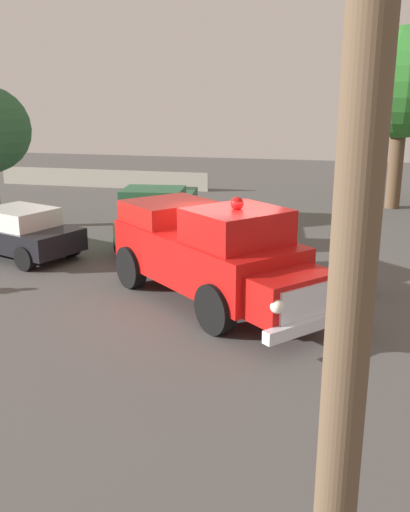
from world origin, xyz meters
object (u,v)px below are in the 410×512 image
Objects in this scene: vintage_fire_truck at (211,252)px; lawn_chair_by_car at (355,303)px; parked_pickup at (159,212)px; spectator_standing at (368,255)px; oak_tree_right at (403,84)px; classic_hot_rod at (13,231)px; utility_pole at (353,264)px.

vintage_fire_truck is 3.39m from lawn_chair_by_car.
spectator_standing is at bearing 151.00° from parked_pickup.
oak_tree_right reaches higher than spectator_standing.
parked_pickup is 2.98× the size of spectator_standing.
utility_pole reaches higher than classic_hot_rod.
oak_tree_right is 22.02m from utility_pole.
classic_hot_rod is at bearing 41.97° from oak_tree_right.
oak_tree_right is at bearing -110.95° from vintage_fire_truck.
vintage_fire_truck is at bearing 69.05° from oak_tree_right.
utility_pole is at bearing 84.78° from oak_tree_right.
oak_tree_right is at bearing -97.02° from spectator_standing.
oak_tree_right is at bearing -138.03° from classic_hot_rod.
utility_pole is at bearing 129.21° from classic_hot_rod.
oak_tree_right reaches higher than vintage_fire_truck.
vintage_fire_truck is 1.19× the size of parked_pickup.
lawn_chair_by_car is (-9.76, 3.41, -0.16)m from classic_hot_rod.
oak_tree_right is (-11.46, -10.31, 4.26)m from classic_hot_rod.
vintage_fire_truck is 3.54× the size of spectator_standing.
parked_pickup is at bearing -29.00° from spectator_standing.
spectator_standing is (-10.06, 1.04, 0.22)m from classic_hot_rod.
lawn_chair_by_car is 8.79m from utility_pole.
classic_hot_rod is 0.65× the size of oak_tree_right.
vintage_fire_truck is 7.03m from classic_hot_rod.
oak_tree_right is (-4.89, -12.78, 3.81)m from vintage_fire_truck.
lawn_chair_by_car is at bearing 82.95° from oak_tree_right.
parked_pickup is 7.25m from spectator_standing.
utility_pole is (-2.89, 9.12, 2.58)m from vintage_fire_truck.
parked_pickup is at bearing -44.22° from lawn_chair_by_car.
spectator_standing is 0.23× the size of oak_tree_right.
vintage_fire_truck reaches higher than parked_pickup.
parked_pickup is 4.89× the size of lawn_chair_by_car.
classic_hot_rod is 2.82× the size of spectator_standing.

